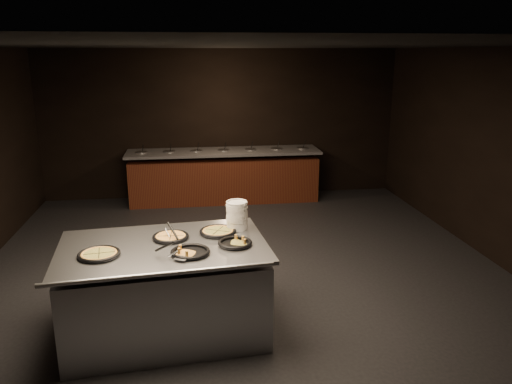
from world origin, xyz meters
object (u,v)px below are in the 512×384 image
plate_stack (237,215)px  serving_counter (166,292)px  pan_veggie_whole (99,254)px  pan_cheese_whole (171,237)px

plate_stack → serving_counter: bearing=-154.2°
plate_stack → pan_veggie_whole: size_ratio=0.77×
pan_veggie_whole → pan_cheese_whole: size_ratio=1.06×
pan_cheese_whole → serving_counter: bearing=-111.8°
serving_counter → plate_stack: bearing=20.8°
plate_stack → pan_veggie_whole: 1.48m
plate_stack → pan_cheese_whole: 0.75m
pan_cheese_whole → pan_veggie_whole: bearing=-150.3°
serving_counter → pan_cheese_whole: pan_cheese_whole is taller
serving_counter → plate_stack: plate_stack is taller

